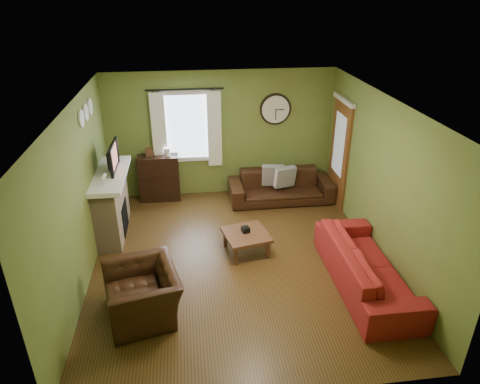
{
  "coord_description": "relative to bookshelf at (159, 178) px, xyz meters",
  "views": [
    {
      "loc": [
        -0.69,
        -5.77,
        4.11
      ],
      "look_at": [
        0.1,
        0.4,
        1.05
      ],
      "focal_mm": 32.0,
      "sensor_mm": 36.0,
      "label": 1
    }
  ],
  "objects": [
    {
      "name": "tv_screen",
      "position": [
        -0.65,
        -1.11,
        0.93
      ],
      "size": [
        0.02,
        0.62,
        0.36
      ],
      "primitive_type": "cube",
      "color": "#994C3F",
      "rests_on": "mantel"
    },
    {
      "name": "wall_left",
      "position": [
        -0.98,
        -2.41,
        0.82
      ],
      "size": [
        0.0,
        5.2,
        2.6
      ],
      "primitive_type": "cube",
      "color": "olive",
      "rests_on": "ground"
    },
    {
      "name": "curtain_left",
      "position": [
        0.07,
        0.07,
        0.97
      ],
      "size": [
        0.28,
        0.04,
        1.55
      ],
      "primitive_type": "cube",
      "color": "white",
      "rests_on": "wall_back"
    },
    {
      "name": "wine_glass_b",
      "position": [
        -0.73,
        -1.69,
        0.79
      ],
      "size": [
        0.06,
        0.06,
        0.18
      ],
      "primitive_type": null,
      "color": "white",
      "rests_on": "mantel"
    },
    {
      "name": "wall_clock",
      "position": [
        2.42,
        0.14,
        1.32
      ],
      "size": [
        0.64,
        0.06,
        0.64
      ],
      "primitive_type": null,
      "color": "white",
      "rests_on": "wall_back"
    },
    {
      "name": "coffee_table",
      "position": [
        1.5,
        -2.19,
        -0.3
      ],
      "size": [
        0.83,
        0.83,
        0.37
      ],
      "primitive_type": null,
      "rotation": [
        0.0,
        0.0,
        0.21
      ],
      "color": "brown",
      "rests_on": "floor"
    },
    {
      "name": "wall_right",
      "position": [
        3.62,
        -2.41,
        0.82
      ],
      "size": [
        0.0,
        5.2,
        2.6
      ],
      "primitive_type": "cube",
      "color": "olive",
      "rests_on": "ground"
    },
    {
      "name": "book",
      "position": [
        -0.11,
        0.2,
        0.48
      ],
      "size": [
        0.21,
        0.25,
        0.02
      ],
      "primitive_type": "imported",
      "rotation": [
        0.0,
        0.0,
        0.25
      ],
      "color": "brown",
      "rests_on": "bookshelf"
    },
    {
      "name": "floor",
      "position": [
        1.32,
        -2.41,
        -0.48
      ],
      "size": [
        4.6,
        5.2,
        0.0
      ],
      "primitive_type": "cube",
      "color": "#4C3316",
      "rests_on": "ground"
    },
    {
      "name": "bookshelf",
      "position": [
        0.0,
        0.0,
        0.0
      ],
      "size": [
        0.81,
        0.35,
        0.96
      ],
      "primitive_type": null,
      "color": "black",
      "rests_on": "floor"
    },
    {
      "name": "wine_glass_a",
      "position": [
        -0.73,
        -1.84,
        0.8
      ],
      "size": [
        0.07,
        0.07,
        0.2
      ],
      "primitive_type": null,
      "color": "white",
      "rests_on": "mantel"
    },
    {
      "name": "firebox",
      "position": [
        -0.59,
        -1.26,
        -0.18
      ],
      "size": [
        0.04,
        0.6,
        0.55
      ],
      "primitive_type": "cube",
      "color": "black",
      "rests_on": "fireplace"
    },
    {
      "name": "sofa_brown",
      "position": [
        2.48,
        -0.36,
        -0.17
      ],
      "size": [
        2.12,
        0.83,
        0.62
      ],
      "primitive_type": "imported",
      "color": "black",
      "rests_on": "floor"
    },
    {
      "name": "wall_back",
      "position": [
        1.32,
        0.19,
        0.82
      ],
      "size": [
        4.6,
        0.0,
        2.6
      ],
      "primitive_type": "cube",
      "color": "olive",
      "rests_on": "ground"
    },
    {
      "name": "sofa_red",
      "position": [
        3.15,
        -3.27,
        -0.14
      ],
      "size": [
        0.9,
        2.31,
        0.68
      ],
      "primitive_type": "imported",
      "rotation": [
        0.0,
        0.0,
        1.57
      ],
      "color": "maroon",
      "rests_on": "floor"
    },
    {
      "name": "tv",
      "position": [
        -0.73,
        -1.11,
        0.87
      ],
      "size": [
        0.08,
        0.6,
        0.35
      ],
      "primitive_type": "imported",
      "rotation": [
        0.0,
        0.0,
        1.57
      ],
      "color": "black",
      "rests_on": "mantel"
    },
    {
      "name": "fireplace",
      "position": [
        -0.78,
        -1.26,
        0.07
      ],
      "size": [
        0.4,
        1.4,
        1.1
      ],
      "primitive_type": "cube",
      "color": "tan",
      "rests_on": "floor"
    },
    {
      "name": "window_pane",
      "position": [
        0.62,
        0.17,
        1.02
      ],
      "size": [
        1.0,
        0.02,
        1.3
      ],
      "primitive_type": null,
      "color": "silver",
      "rests_on": "wall_back"
    },
    {
      "name": "pillow_left",
      "position": [
        2.32,
        -0.31,
        0.07
      ],
      "size": [
        0.46,
        0.19,
        0.44
      ],
      "primitive_type": "cube",
      "rotation": [
        0.0,
        0.0,
        -0.13
      ],
      "color": "gray",
      "rests_on": "sofa_brown"
    },
    {
      "name": "tissue_box",
      "position": [
        1.5,
        -2.15,
        -0.08
      ],
      "size": [
        0.15,
        0.15,
        0.09
      ],
      "primitive_type": "cube",
      "rotation": [
        0.0,
        0.0,
        0.28
      ],
      "color": "black",
      "rests_on": "coffee_table"
    },
    {
      "name": "curtain_rod",
      "position": [
        0.62,
        0.07,
        1.79
      ],
      "size": [
        0.03,
        0.03,
        1.5
      ],
      "primitive_type": "cylinder",
      "color": "black",
      "rests_on": "wall_back"
    },
    {
      "name": "mantel",
      "position": [
        -0.75,
        -1.26,
        0.66
      ],
      "size": [
        0.58,
        1.6,
        0.08
      ],
      "primitive_type": "cube",
      "color": "white",
      "rests_on": "fireplace"
    },
    {
      "name": "ceiling",
      "position": [
        1.32,
        -2.41,
        2.12
      ],
      "size": [
        4.6,
        5.2,
        0.0
      ],
      "primitive_type": "cube",
      "color": "white",
      "rests_on": "ground"
    },
    {
      "name": "wall_front",
      "position": [
        1.32,
        -5.01,
        0.82
      ],
      "size": [
        4.6,
        0.0,
        2.6
      ],
      "primitive_type": "cube",
      "color": "olive",
      "rests_on": "ground"
    },
    {
      "name": "medallion_left",
      "position": [
        -0.96,
        -1.61,
        1.77
      ],
      "size": [
        0.28,
        0.28,
        0.03
      ],
      "primitive_type": "cylinder",
      "color": "white",
      "rests_on": "wall_left"
    },
    {
      "name": "door",
      "position": [
        3.59,
        -0.56,
        0.57
      ],
      "size": [
        0.05,
        0.9,
        2.1
      ],
      "primitive_type": "cube",
      "color": "brown",
      "rests_on": "floor"
    },
    {
      "name": "armchair",
      "position": [
        -0.09,
        -3.49,
        -0.14
      ],
      "size": [
        1.16,
        1.26,
        0.69
      ],
      "primitive_type": "imported",
      "rotation": [
        0.0,
        0.0,
        -1.32
      ],
      "color": "black",
      "rests_on": "floor"
    },
    {
      "name": "pillow_right",
      "position": [
        2.54,
        -0.43,
        0.07
      ],
      "size": [
        0.45,
        0.24,
        0.43
      ],
      "primitive_type": "cube",
      "rotation": [
        0.0,
        0.0,
        0.27
      ],
      "color": "gray",
      "rests_on": "sofa_brown"
    },
    {
      "name": "curtain_right",
      "position": [
        1.17,
        0.07,
        0.97
      ],
      "size": [
        0.28,
        0.04,
        1.55
      ],
      "primitive_type": "cube",
      "color": "white",
      "rests_on": "wall_back"
    },
    {
      "name": "medallion_right",
      "position": [
        -0.96,
        -0.91,
        1.77
      ],
      "size": [
        0.28,
        0.28,
        0.03
      ],
      "primitive_type": "cylinder",
      "color": "white",
      "rests_on": "wall_left"
    },
    {
      "name": "medallion_mid",
      "position": [
        -0.96,
        -1.26,
        1.77
      ],
      "size": [
        0.28,
        0.28,
        0.03
      ],
      "primitive_type": "cylinder",
      "color": "white",
      "rests_on": "wall_left"
    }
  ]
}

